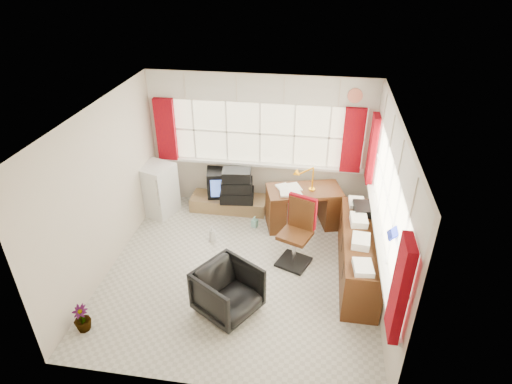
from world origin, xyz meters
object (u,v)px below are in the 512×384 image
radiator (285,217)px  tv_bench (229,203)px  mini_fridge (158,189)px  desk_lamp (313,174)px  crt_tv (222,182)px  desk (303,206)px  credenza (358,253)px  task_chair (299,229)px  office_chair (228,291)px

radiator → tv_bench: (-1.10, 0.45, -0.10)m
tv_bench → mini_fridge: 1.33m
desk_lamp → mini_fridge: (-2.78, 0.02, -0.56)m
radiator → crt_tv: size_ratio=0.84×
radiator → mini_fridge: size_ratio=0.57×
desk → crt_tv: size_ratio=2.14×
desk → crt_tv: 1.61m
desk_lamp → tv_bench: 1.80m
credenza → desk_lamp: bearing=121.9°
task_chair → office_chair: bearing=-124.0°
task_chair → crt_tv: 2.08m
radiator → tv_bench: 1.19m
task_chair → crt_tv: bearing=136.7°
office_chair → credenza: size_ratio=0.38×
office_chair → tv_bench: (-0.53, 2.54, -0.22)m
credenza → tv_bench: (-2.28, 1.52, -0.27)m
tv_bench → crt_tv: size_ratio=2.18×
office_chair → crt_tv: bearing=46.5°
desk → credenza: (0.88, -1.20, -0.01)m
radiator → mini_fridge: 2.37m
crt_tv → task_chair: bearing=-43.3°
office_chair → tv_bench: bearing=44.1°
task_chair → office_chair: 1.52m
desk_lamp → credenza: (0.75, -1.21, -0.64)m
office_chair → desk: bearing=10.9°
desk → office_chair: desk is taller
task_chair → mini_fridge: (-2.62, 1.00, -0.11)m
tv_bench → crt_tv: 0.42m
credenza → crt_tv: credenza is taller
tv_bench → mini_fridge: mini_fridge is taller
radiator → mini_fridge: (-2.35, 0.15, 0.26)m
office_chair → desk_lamp: bearing=8.3°
desk_lamp → office_chair: desk_lamp is taller
task_chair → radiator: 0.96m
desk → radiator: desk is taller
desk → credenza: 1.49m
crt_tv → mini_fridge: (-1.11, -0.43, -0.02)m
radiator → crt_tv: crt_tv is taller
office_chair → mini_fridge: 2.87m
credenza → tv_bench: bearing=146.3°
task_chair → radiator: task_chair is taller
desk_lamp → crt_tv: bearing=165.1°
office_chair → crt_tv: size_ratio=1.18×
office_chair → crt_tv: crt_tv is taller
credenza → tv_bench: size_ratio=1.43×
credenza → crt_tv: 2.93m
desk_lamp → radiator: 0.93m
tv_bench → mini_fridge: bearing=-166.7°
radiator → tv_bench: size_ratio=0.39×
tv_bench → mini_fridge: (-1.25, -0.29, 0.35)m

